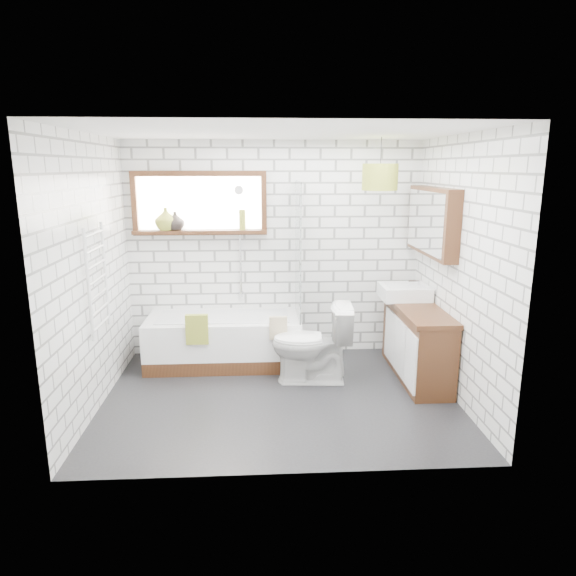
{
  "coord_description": "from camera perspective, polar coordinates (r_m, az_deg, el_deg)",
  "views": [
    {
      "loc": [
        -0.18,
        -4.66,
        2.2
      ],
      "look_at": [
        0.1,
        0.25,
        1.04
      ],
      "focal_mm": 32.0,
      "sensor_mm": 36.0,
      "label": 1
    }
  ],
  "objects": [
    {
      "name": "shower_screen",
      "position": [
        5.67,
        1.12,
        4.2
      ],
      "size": [
        0.02,
        0.72,
        1.5
      ],
      "primitive_type": "cube",
      "color": "white",
      "rests_on": "bathtub"
    },
    {
      "name": "mirror_cabinet",
      "position": [
        5.58,
        15.71,
        7.14
      ],
      "size": [
        0.16,
        1.2,
        0.7
      ],
      "primitive_type": "cube",
      "color": "#341B0E",
      "rests_on": "wall_right"
    },
    {
      "name": "pendant",
      "position": [
        5.52,
        10.19,
        12.04
      ],
      "size": [
        0.37,
        0.37,
        0.27
      ],
      "primitive_type": "cylinder",
      "color": "olive",
      "rests_on": "ceiling"
    },
    {
      "name": "ceiling",
      "position": [
        4.67,
        -1.06,
        17.02
      ],
      "size": [
        3.4,
        2.6,
        0.01
      ],
      "primitive_type": "cube",
      "color": "white",
      "rests_on": "ground"
    },
    {
      "name": "towel_green",
      "position": [
        5.5,
        -10.07,
        -4.55
      ],
      "size": [
        0.24,
        0.06,
        0.32
      ],
      "primitive_type": "cube",
      "color": "olive",
      "rests_on": "bathtub"
    },
    {
      "name": "window",
      "position": [
        5.97,
        -9.81,
        9.25
      ],
      "size": [
        1.52,
        0.16,
        0.68
      ],
      "primitive_type": "cube",
      "color": "#341B0E",
      "rests_on": "wall_back"
    },
    {
      "name": "tap",
      "position": [
        5.87,
        14.32,
        0.04
      ],
      "size": [
        0.03,
        0.03,
        0.15
      ],
      "primitive_type": "cylinder",
      "rotation": [
        0.0,
        0.0,
        0.05
      ],
      "color": "silver",
      "rests_on": "vanity"
    },
    {
      "name": "wall_left",
      "position": [
        4.99,
        -20.96,
        1.41
      ],
      "size": [
        0.01,
        2.6,
        2.5
      ],
      "primitive_type": "cube",
      "color": "white",
      "rests_on": "ground"
    },
    {
      "name": "toilet",
      "position": [
        5.36,
        2.65,
        -6.17
      ],
      "size": [
        0.52,
        0.85,
        0.84
      ],
      "primitive_type": "imported",
      "rotation": [
        0.0,
        0.0,
        -1.64
      ],
      "color": "white",
      "rests_on": "floor"
    },
    {
      "name": "floor",
      "position": [
        5.16,
        -0.94,
        -12.04
      ],
      "size": [
        3.4,
        2.6,
        0.01
      ],
      "primitive_type": "cube",
      "color": "black",
      "rests_on": "ground"
    },
    {
      "name": "towel_beige",
      "position": [
        5.46,
        -1.09,
        -4.46
      ],
      "size": [
        0.19,
        0.05,
        0.25
      ],
      "primitive_type": "cube",
      "color": "tan",
      "rests_on": "bathtub"
    },
    {
      "name": "bottle",
      "position": [
        5.92,
        -5.1,
        7.36
      ],
      "size": [
        0.08,
        0.08,
        0.23
      ],
      "primitive_type": "cylinder",
      "rotation": [
        0.0,
        0.0,
        -0.09
      ],
      "color": "olive",
      "rests_on": "window"
    },
    {
      "name": "vase_dark",
      "position": [
        5.99,
        -12.41,
        7.1
      ],
      "size": [
        0.26,
        0.26,
        0.21
      ],
      "primitive_type": "imported",
      "rotation": [
        0.0,
        0.0,
        -0.32
      ],
      "color": "black",
      "rests_on": "window"
    },
    {
      "name": "vase_olive",
      "position": [
        6.01,
        -13.41,
        7.28
      ],
      "size": [
        0.33,
        0.33,
        0.26
      ],
      "primitive_type": "imported",
      "rotation": [
        0.0,
        0.0,
        -0.43
      ],
      "color": "olive",
      "rests_on": "window"
    },
    {
      "name": "bathtub",
      "position": [
        5.91,
        -7.1,
        -5.79
      ],
      "size": [
        1.72,
        0.76,
        0.56
      ],
      "primitive_type": "cube",
      "color": "white",
      "rests_on": "floor"
    },
    {
      "name": "basin",
      "position": [
        5.83,
        12.8,
        -0.43
      ],
      "size": [
        0.52,
        0.46,
        0.15
      ],
      "primitive_type": "cube",
      "color": "white",
      "rests_on": "vanity"
    },
    {
      "name": "wall_right",
      "position": [
        5.11,
        18.47,
        1.88
      ],
      "size": [
        0.01,
        2.6,
        2.5
      ],
      "primitive_type": "cube",
      "color": "white",
      "rests_on": "ground"
    },
    {
      "name": "shower_riser",
      "position": [
        5.98,
        -5.34,
        5.06
      ],
      "size": [
        0.02,
        0.02,
        1.3
      ],
      "primitive_type": "cylinder",
      "color": "silver",
      "rests_on": "wall_back"
    },
    {
      "name": "wall_front",
      "position": [
        3.49,
        -0.13,
        -2.54
      ],
      "size": [
        3.4,
        0.01,
        2.5
      ],
      "primitive_type": "cube",
      "color": "white",
      "rests_on": "ground"
    },
    {
      "name": "vanity",
      "position": [
        5.65,
        14.12,
        -5.84
      ],
      "size": [
        0.44,
        1.35,
        0.77
      ],
      "primitive_type": "cube",
      "color": "#341B0E",
      "rests_on": "floor"
    },
    {
      "name": "wall_back",
      "position": [
        6.04,
        -1.5,
        4.23
      ],
      "size": [
        3.4,
        0.01,
        2.5
      ],
      "primitive_type": "cube",
      "color": "white",
      "rests_on": "ground"
    },
    {
      "name": "towel_radiator",
      "position": [
        4.99,
        -20.42,
        0.86
      ],
      "size": [
        0.06,
        0.52,
        1.0
      ],
      "primitive_type": "cube",
      "color": "white",
      "rests_on": "wall_left"
    }
  ]
}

